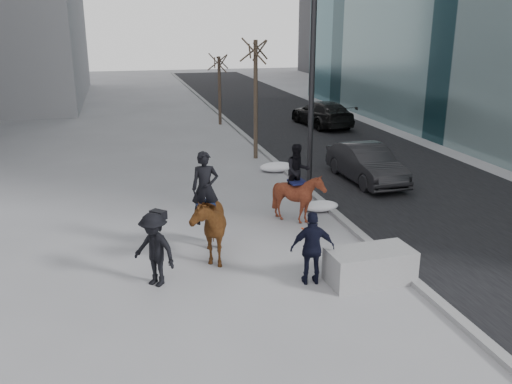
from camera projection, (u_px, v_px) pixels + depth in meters
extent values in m
plane|color=gray|center=(267.00, 262.00, 13.77)|extent=(120.00, 120.00, 0.00)
cube|color=black|center=(358.00, 156.00, 24.65)|extent=(8.00, 90.00, 0.01)
cube|color=gray|center=(273.00, 160.00, 23.71)|extent=(0.25, 90.00, 0.12)
cube|color=gray|center=(370.00, 266.00, 12.62)|extent=(2.03, 1.09, 0.80)
imported|color=black|center=(366.00, 163.00, 20.55)|extent=(1.65, 4.37, 1.42)
imported|color=black|center=(322.00, 114.00, 31.66)|extent=(2.62, 5.31, 1.48)
imported|color=#46250E|center=(207.00, 224.00, 13.82)|extent=(1.16, 2.21, 1.80)
imported|color=black|center=(205.00, 188.00, 13.68)|extent=(0.72, 0.51, 1.88)
cube|color=#0E1835|center=(206.00, 203.00, 13.80)|extent=(0.53, 0.60, 0.06)
imported|color=#46170E|center=(299.00, 198.00, 16.30)|extent=(1.31, 1.46, 1.57)
imported|color=black|center=(298.00, 171.00, 16.21)|extent=(0.81, 0.65, 1.63)
cube|color=#11143E|center=(297.00, 182.00, 16.31)|extent=(0.50, 0.58, 0.06)
imported|color=black|center=(312.00, 248.00, 12.40)|extent=(1.08, 0.57, 1.75)
cylinder|color=#E8470D|center=(303.00, 229.00, 12.82)|extent=(0.04, 0.18, 0.07)
imported|color=black|center=(154.00, 250.00, 12.32)|extent=(1.26, 1.26, 1.75)
cube|color=black|center=(158.00, 215.00, 12.37)|extent=(0.41, 0.41, 0.20)
cylinder|color=black|center=(312.00, 67.00, 16.99)|extent=(0.18, 0.18, 9.00)
ellipsoid|color=white|center=(320.00, 206.00, 17.50)|extent=(1.20, 0.76, 0.30)
ellipsoid|color=white|center=(277.00, 167.00, 22.14)|extent=(1.43, 0.91, 0.36)
ellipsoid|color=white|center=(387.00, 265.00, 13.23)|extent=(1.29, 0.82, 0.33)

